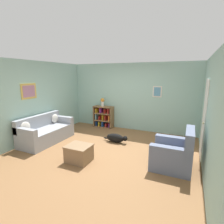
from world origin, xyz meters
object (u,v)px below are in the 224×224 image
at_px(bookshelf, 104,117).
at_px(couch, 46,132).
at_px(dog, 116,138).
at_px(vase, 103,102).
at_px(recliner_chair, 174,154).
at_px(coffee_table, 79,153).

bearing_deg(bookshelf, couch, -113.34).
relative_size(couch, dog, 2.05).
bearing_deg(vase, bookshelf, 26.27).
bearing_deg(couch, recliner_chair, -0.14).
relative_size(coffee_table, vase, 1.80).
bearing_deg(vase, recliner_chair, -36.35).
xyz_separation_m(dog, vase, (-1.19, 1.36, 0.93)).
xyz_separation_m(couch, recliner_chair, (3.98, -0.01, 0.02)).
distance_m(bookshelf, dog, 1.82).
relative_size(bookshelf, vase, 2.63).
distance_m(couch, dog, 2.30).
xyz_separation_m(coffee_table, vase, (-0.84, 2.92, 0.85)).
height_order(recliner_chair, vase, vase).
relative_size(couch, vase, 5.30).
distance_m(couch, recliner_chair, 3.98).
distance_m(couch, vase, 2.54).
height_order(couch, bookshelf, bookshelf).
xyz_separation_m(bookshelf, dog, (1.15, -1.38, -0.29)).
relative_size(couch, coffee_table, 2.94).
bearing_deg(recliner_chair, dog, 154.67).
bearing_deg(dog, bookshelf, 129.79).
xyz_separation_m(recliner_chair, dog, (-1.86, 0.88, -0.20)).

